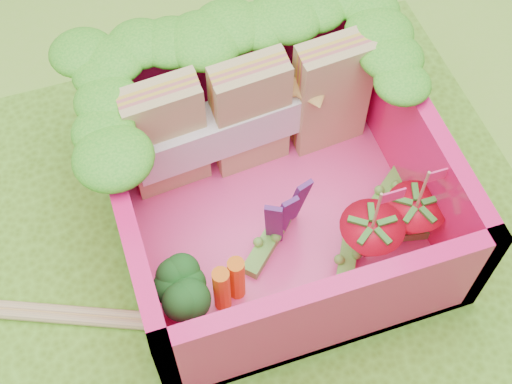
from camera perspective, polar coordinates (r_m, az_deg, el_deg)
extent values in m
plane|color=#8BCF3A|center=(3.07, -0.11, -6.62)|extent=(14.00, 14.00, 0.00)
cube|color=#5C9621|center=(3.05, -0.11, -6.50)|extent=(2.60, 2.60, 0.03)
cube|color=#F83F8D|center=(3.14, 1.41, -1.80)|extent=(1.30, 1.30, 0.05)
cube|color=#F21465|center=(3.29, -2.06, 9.25)|extent=(1.30, 0.07, 0.55)
cube|color=#F21465|center=(2.67, 5.92, -9.88)|extent=(1.30, 0.07, 0.55)
cube|color=#F21465|center=(2.87, -10.16, -2.57)|extent=(0.07, 1.30, 0.55)
cube|color=#F21465|center=(3.11, 12.30, 3.67)|extent=(0.07, 1.30, 0.55)
ellipsoid|color=#1E931A|center=(2.97, -11.46, 10.57)|extent=(0.30, 0.30, 0.11)
ellipsoid|color=#1E931A|center=(2.97, -9.10, 11.21)|extent=(0.30, 0.30, 0.11)
ellipsoid|color=#1E931A|center=(2.98, -6.73, 11.82)|extent=(0.30, 0.30, 0.11)
ellipsoid|color=#1E931A|center=(3.00, -4.38, 12.40)|extent=(0.30, 0.30, 0.11)
ellipsoid|color=#1E931A|center=(3.02, -2.05, 12.96)|extent=(0.30, 0.30, 0.11)
ellipsoid|color=#1E931A|center=(3.05, 0.26, 13.49)|extent=(0.30, 0.30, 0.11)
ellipsoid|color=#1E931A|center=(3.08, 2.53, 13.99)|extent=(0.30, 0.30, 0.11)
ellipsoid|color=#1E931A|center=(3.12, 4.76, 14.45)|extent=(0.30, 0.30, 0.11)
ellipsoid|color=#1E931A|center=(3.16, 6.95, 14.89)|extent=(0.30, 0.30, 0.11)
ellipsoid|color=#1E931A|center=(2.65, -10.97, 2.99)|extent=(0.27, 0.27, 0.10)
ellipsoid|color=#1E931A|center=(2.74, -11.60, 5.25)|extent=(0.27, 0.27, 0.10)
ellipsoid|color=#1E931A|center=(2.83, -12.19, 7.37)|extent=(0.27, 0.27, 0.10)
ellipsoid|color=#1E931A|center=(2.93, -12.75, 9.35)|extent=(0.27, 0.27, 0.10)
ellipsoid|color=#1E931A|center=(3.02, -13.28, 11.21)|extent=(0.27, 0.27, 0.10)
ellipsoid|color=#1E931A|center=(2.90, 12.04, 8.89)|extent=(0.27, 0.27, 0.10)
ellipsoid|color=#1E931A|center=(2.97, 10.90, 10.84)|extent=(0.27, 0.27, 0.10)
ellipsoid|color=#1E931A|center=(3.06, 9.81, 12.69)|extent=(0.27, 0.27, 0.10)
ellipsoid|color=#1E931A|center=(3.15, 8.76, 14.44)|extent=(0.27, 0.27, 0.10)
cube|color=tan|center=(3.01, -7.20, 4.44)|extent=(0.34, 0.18, 0.58)
cube|color=tan|center=(3.06, -0.47, 6.22)|extent=(0.34, 0.18, 0.58)
cube|color=tan|center=(3.15, 6.00, 7.85)|extent=(0.34, 0.18, 0.58)
cube|color=white|center=(3.08, -0.47, 5.88)|extent=(1.06, 0.26, 0.20)
cylinder|color=#6CA04D|center=(2.87, -5.99, -8.52)|extent=(0.12, 0.12, 0.15)
ellipsoid|color=#16541E|center=(2.75, -6.23, -7.42)|extent=(0.32, 0.32, 0.12)
cylinder|color=orange|center=(2.80, -2.75, -7.78)|extent=(0.07, 0.07, 0.27)
cylinder|color=orange|center=(2.83, -1.57, -6.91)|extent=(0.07, 0.07, 0.26)
cube|color=#561B60|center=(2.87, 1.46, -2.56)|extent=(0.07, 0.05, 0.38)
cube|color=#561B60|center=(2.89, 2.23, -2.10)|extent=(0.07, 0.04, 0.38)
cube|color=#561B60|center=(2.93, 3.29, -0.86)|extent=(0.07, 0.04, 0.38)
cone|color=red|center=(2.93, 8.95, -4.00)|extent=(0.26, 0.26, 0.26)
cylinder|color=tan|center=(2.72, 9.65, -1.50)|extent=(0.01, 0.01, 0.24)
cube|color=#F92977|center=(2.67, 10.86, -0.32)|extent=(0.10, 0.01, 0.06)
cone|color=red|center=(3.02, 12.31, -2.29)|extent=(0.25, 0.25, 0.25)
cylinder|color=tan|center=(2.82, 13.20, 0.19)|extent=(0.01, 0.01, 0.24)
cube|color=#F92977|center=(2.78, 14.44, 1.35)|extent=(0.10, 0.01, 0.06)
cube|color=#69B538|center=(3.20, 10.39, -0.01)|extent=(0.30, 0.25, 0.05)
cube|color=#69B538|center=(3.11, 11.94, -3.10)|extent=(0.33, 0.13, 0.05)
cube|color=#69B538|center=(3.00, 7.31, -5.47)|extent=(0.22, 0.31, 0.05)
cube|color=#69B538|center=(3.01, 0.90, -4.14)|extent=(0.28, 0.27, 0.05)
cube|color=#DFC17A|center=(3.09, -18.66, -9.30)|extent=(1.96, 0.87, 0.04)
cube|color=#DFC17A|center=(3.09, -17.72, -8.78)|extent=(1.96, 0.87, 0.04)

